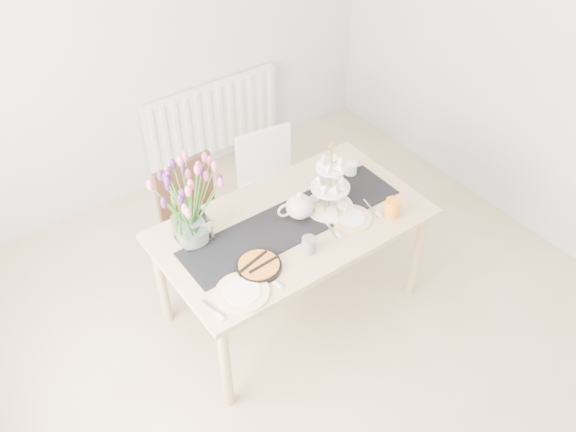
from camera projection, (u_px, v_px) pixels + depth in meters
room_shell at (344, 201)px, 2.89m from camera, size 4.50×4.50×4.50m
radiator at (213, 118)px, 5.01m from camera, size 1.20×0.08×0.60m
dining_table at (293, 231)px, 3.65m from camera, size 1.60×0.90×0.75m
chair_brown at (197, 213)px, 4.06m from camera, size 0.45×0.45×0.85m
chair_white at (271, 180)px, 4.34m from camera, size 0.47×0.47×0.83m
table_runner at (293, 221)px, 3.60m from camera, size 1.40×0.35×0.01m
tulip_vase at (188, 194)px, 3.26m from camera, size 0.63×0.63×0.54m
cake_stand at (330, 193)px, 3.61m from camera, size 0.29×0.29×0.43m
teapot at (300, 206)px, 3.58m from camera, size 0.31×0.27×0.17m
cream_jug at (351, 169)px, 3.93m from camera, size 0.10×0.10×0.08m
tart_tin at (259, 266)px, 3.31m from camera, size 0.25×0.25×0.03m
mug_grey at (309, 245)px, 3.39m from camera, size 0.10×0.10×0.10m
mug_orange at (393, 208)px, 3.61m from camera, size 0.13×0.13×0.11m
plate_left at (242, 292)px, 3.18m from camera, size 0.35×0.35×0.01m
plate_right at (351, 218)px, 3.62m from camera, size 0.29×0.29×0.01m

